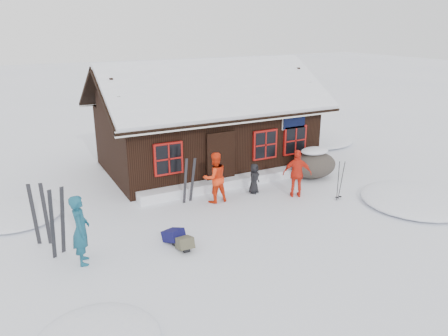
{
  "coord_description": "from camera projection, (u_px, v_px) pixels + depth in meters",
  "views": [
    {
      "loc": [
        -5.99,
        -11.04,
        5.76
      ],
      "look_at": [
        0.19,
        0.8,
        1.3
      ],
      "focal_mm": 35.0,
      "sensor_mm": 36.0,
      "label": 1
    }
  ],
  "objects": [
    {
      "name": "skier_orange_right",
      "position": [
        297.0,
        174.0,
        14.96
      ],
      "size": [
        1.05,
        0.85,
        1.67
      ],
      "primitive_type": "imported",
      "rotation": [
        0.0,
        0.0,
        2.61
      ],
      "color": "red",
      "rests_on": "ground"
    },
    {
      "name": "skier_teal",
      "position": [
        81.0,
        230.0,
        10.74
      ],
      "size": [
        0.53,
        0.72,
        1.82
      ],
      "primitive_type": "imported",
      "rotation": [
        0.0,
        0.0,
        1.42
      ],
      "color": "navy",
      "rests_on": "ground"
    },
    {
      "name": "backpack_olive",
      "position": [
        185.0,
        245.0,
        11.58
      ],
      "size": [
        0.43,
        0.55,
        0.29
      ],
      "primitive_type": "cube",
      "rotation": [
        0.0,
        0.0,
        -0.05
      ],
      "color": "#4B4835",
      "rests_on": "ground"
    },
    {
      "name": "ski_pair_left",
      "position": [
        57.0,
        223.0,
        11.16
      ],
      "size": [
        0.5,
        0.27,
        1.87
      ],
      "rotation": [
        0.0,
        0.0,
        0.47
      ],
      "color": "black",
      "rests_on": "ground"
    },
    {
      "name": "ground",
      "position": [
        230.0,
        215.0,
        13.73
      ],
      "size": [
        120.0,
        120.0,
        0.0
      ],
      "primitive_type": "plane",
      "color": "white",
      "rests_on": "ground"
    },
    {
      "name": "snow_mounds",
      "position": [
        246.0,
        188.0,
        16.03
      ],
      "size": [
        20.6,
        13.2,
        0.48
      ],
      "color": "white",
      "rests_on": "ground"
    },
    {
      "name": "skier_orange_left",
      "position": [
        215.0,
        177.0,
        14.5
      ],
      "size": [
        0.86,
        0.68,
        1.73
      ],
      "primitive_type": "imported",
      "rotation": [
        0.0,
        0.0,
        3.17
      ],
      "color": "#F23511",
      "rests_on": "ground"
    },
    {
      "name": "mountain_hut",
      "position": [
        205.0,
        129.0,
        18.08
      ],
      "size": [
        8.9,
        6.09,
        4.42
      ],
      "color": "black",
      "rests_on": "ground"
    },
    {
      "name": "ski_pair_mid",
      "position": [
        40.0,
        215.0,
        11.7
      ],
      "size": [
        0.45,
        0.19,
        1.81
      ],
      "rotation": [
        0.0,
        0.0,
        -0.34
      ],
      "color": "black",
      "rests_on": "ground"
    },
    {
      "name": "snow_drift",
      "position": [
        237.0,
        181.0,
        16.23
      ],
      "size": [
        7.6,
        0.6,
        0.35
      ],
      "primitive_type": "cube",
      "color": "white",
      "rests_on": "ground"
    },
    {
      "name": "backpack_blue",
      "position": [
        174.0,
        238.0,
        11.97
      ],
      "size": [
        0.57,
        0.66,
        0.3
      ],
      "primitive_type": "cube",
      "rotation": [
        0.0,
        0.0,
        0.3
      ],
      "color": "#100F41",
      "rests_on": "ground"
    },
    {
      "name": "ski_pair_right",
      "position": [
        189.0,
        181.0,
        14.55
      ],
      "size": [
        0.52,
        0.12,
        1.57
      ],
      "rotation": [
        0.0,
        0.0,
        -0.04
      ],
      "color": "black",
      "rests_on": "ground"
    },
    {
      "name": "skier_crouched",
      "position": [
        254.0,
        178.0,
        15.37
      ],
      "size": [
        0.63,
        0.57,
        1.08
      ],
      "primitive_type": "imported",
      "rotation": [
        0.0,
        0.0,
        0.57
      ],
      "color": "black",
      "rests_on": "ground"
    },
    {
      "name": "boulder",
      "position": [
        314.0,
        164.0,
        16.91
      ],
      "size": [
        1.84,
        1.38,
        1.08
      ],
      "color": "#443E37",
      "rests_on": "ground"
    },
    {
      "name": "ski_poles",
      "position": [
        340.0,
        181.0,
        14.76
      ],
      "size": [
        0.25,
        0.12,
        1.4
      ],
      "color": "black",
      "rests_on": "ground"
    }
  ]
}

